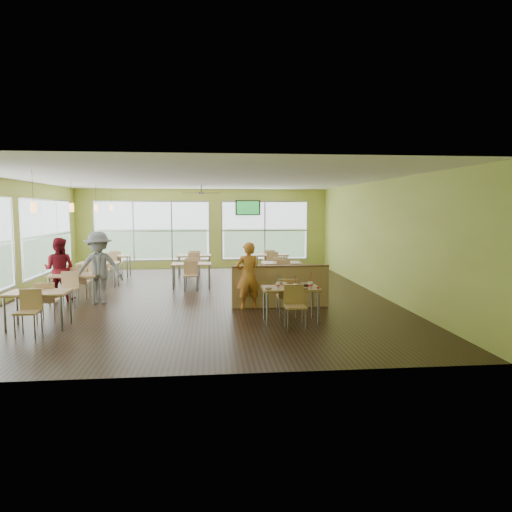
% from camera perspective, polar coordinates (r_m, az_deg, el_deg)
% --- Properties ---
extents(room, '(12.00, 12.04, 3.20)m').
position_cam_1_polar(room, '(12.54, -7.06, 2.14)').
color(room, black).
rests_on(room, ground).
extents(window_bays, '(9.24, 10.24, 2.38)m').
position_cam_1_polar(window_bays, '(15.89, -16.38, 2.30)').
color(window_bays, white).
rests_on(window_bays, room).
extents(main_table, '(1.22, 1.52, 0.87)m').
position_cam_1_polar(main_table, '(9.82, 4.36, -4.60)').
color(main_table, tan).
rests_on(main_table, floor).
extents(half_wall_divider, '(2.40, 0.14, 1.04)m').
position_cam_1_polar(half_wall_divider, '(11.25, 3.08, -3.79)').
color(half_wall_divider, tan).
rests_on(half_wall_divider, floor).
extents(dining_tables, '(6.92, 8.72, 0.87)m').
position_cam_1_polar(dining_tables, '(14.40, -11.03, -1.31)').
color(dining_tables, tan).
rests_on(dining_tables, floor).
extents(pendant_lights, '(0.11, 7.31, 0.86)m').
position_cam_1_polar(pendant_lights, '(13.64, -20.67, 5.70)').
color(pendant_lights, '#2D2119').
rests_on(pendant_lights, ceiling).
extents(ceiling_fan, '(1.25, 1.25, 0.29)m').
position_cam_1_polar(ceiling_fan, '(15.52, -6.86, 7.85)').
color(ceiling_fan, '#2D2119').
rests_on(ceiling_fan, ceiling).
extents(tv_backwall, '(1.00, 0.07, 0.60)m').
position_cam_1_polar(tv_backwall, '(18.46, -1.03, 6.05)').
color(tv_backwall, black).
rests_on(tv_backwall, wall_back).
extents(man_plaid, '(0.66, 0.50, 1.63)m').
position_cam_1_polar(man_plaid, '(11.03, -1.01, -2.46)').
color(man_plaid, red).
rests_on(man_plaid, floor).
extents(patron_maroon, '(0.88, 0.73, 1.67)m').
position_cam_1_polar(patron_maroon, '(13.06, -23.38, -1.53)').
color(patron_maroon, maroon).
rests_on(patron_maroon, floor).
extents(patron_grey, '(1.25, 0.79, 1.84)m').
position_cam_1_polar(patron_grey, '(12.30, -19.06, -1.40)').
color(patron_grey, slate).
rests_on(patron_grey, floor).
extents(cup_blue, '(0.09, 0.09, 0.31)m').
position_cam_1_polar(cup_blue, '(9.67, 2.76, -3.66)').
color(cup_blue, white).
rests_on(cup_blue, main_table).
extents(cup_yellow, '(0.09, 0.09, 0.32)m').
position_cam_1_polar(cup_yellow, '(9.68, 3.60, -3.65)').
color(cup_yellow, white).
rests_on(cup_yellow, main_table).
extents(cup_red_near, '(0.08, 0.08, 0.30)m').
position_cam_1_polar(cup_red_near, '(9.56, 4.95, -3.79)').
color(cup_red_near, white).
rests_on(cup_red_near, main_table).
extents(cup_red_far, '(0.10, 0.10, 0.36)m').
position_cam_1_polar(cup_red_far, '(9.69, 6.84, -3.62)').
color(cup_red_far, white).
rests_on(cup_red_far, main_table).
extents(food_basket, '(0.27, 0.27, 0.06)m').
position_cam_1_polar(food_basket, '(9.98, 6.23, -3.55)').
color(food_basket, black).
rests_on(food_basket, main_table).
extents(ketchup_cup, '(0.07, 0.07, 0.03)m').
position_cam_1_polar(ketchup_cup, '(9.72, 7.77, -3.95)').
color(ketchup_cup, '#AB1324').
rests_on(ketchup_cup, main_table).
extents(wrapper_left, '(0.17, 0.16, 0.04)m').
position_cam_1_polar(wrapper_left, '(9.53, 1.58, -4.06)').
color(wrapper_left, olive).
rests_on(wrapper_left, main_table).
extents(wrapper_mid, '(0.24, 0.23, 0.05)m').
position_cam_1_polar(wrapper_mid, '(9.91, 3.96, -3.66)').
color(wrapper_mid, olive).
rests_on(wrapper_mid, main_table).
extents(wrapper_right, '(0.18, 0.17, 0.04)m').
position_cam_1_polar(wrapper_right, '(9.59, 6.13, -4.04)').
color(wrapper_right, olive).
rests_on(wrapper_right, main_table).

